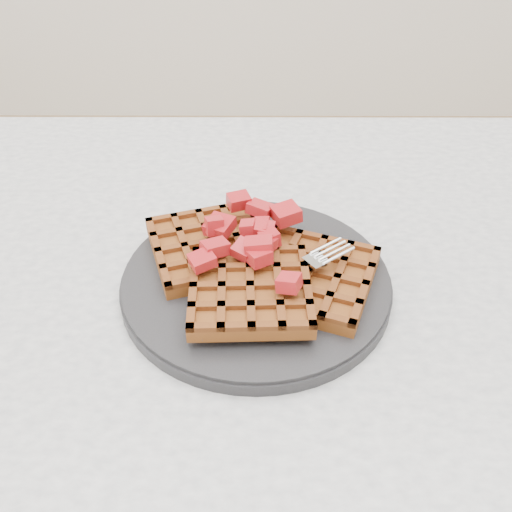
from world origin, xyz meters
name	(u,v)px	position (x,y,z in m)	size (l,w,h in m)	color
table	(370,381)	(0.00, 0.00, 0.64)	(1.20, 0.80, 0.75)	silver
plate	(256,282)	(-0.12, 0.02, 0.76)	(0.26, 0.26, 0.02)	black
waffles	(256,269)	(-0.12, 0.02, 0.78)	(0.24, 0.20, 0.03)	brown
strawberry_pile	(256,244)	(-0.12, 0.02, 0.80)	(0.15, 0.15, 0.02)	maroon
fork	(288,290)	(-0.09, -0.01, 0.77)	(0.02, 0.18, 0.02)	silver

